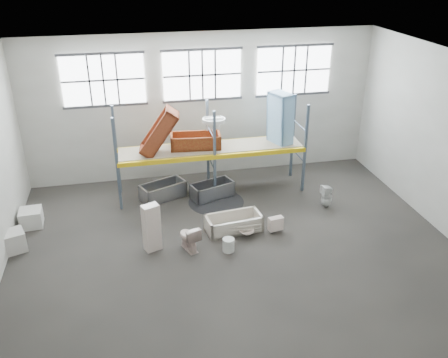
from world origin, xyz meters
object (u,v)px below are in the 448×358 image
object	(u,v)px
steel_tub_left	(163,191)
rust_tub_flat	(196,141)
blue_tub_upright	(280,119)
carton_near	(12,241)
bucket	(228,245)
bathtub_beige	(234,223)
toilet_white	(327,196)
toilet_beige	(189,237)
cistern_tall	(152,228)
steel_tub_right	(212,190)

from	to	relation	value
steel_tub_left	rust_tub_flat	distance (m)	1.95
rust_tub_flat	blue_tub_upright	distance (m)	2.84
blue_tub_upright	carton_near	distance (m)	8.77
rust_tub_flat	carton_near	world-z (taller)	rust_tub_flat
steel_tub_left	blue_tub_upright	bearing A→B (deg)	1.65
bucket	bathtub_beige	bearing A→B (deg)	69.37
bathtub_beige	toilet_white	xyz separation A→B (m)	(3.17, 0.74, 0.14)
bucket	carton_near	world-z (taller)	carton_near
blue_tub_upright	toilet_beige	bearing A→B (deg)	-137.63
toilet_beige	bucket	bearing A→B (deg)	142.69
bucket	blue_tub_upright	bearing A→B (deg)	54.67
rust_tub_flat	bucket	size ratio (longest dim) A/B	4.27
cistern_tall	bucket	world-z (taller)	cistern_tall
cistern_tall	blue_tub_upright	world-z (taller)	blue_tub_upright
steel_tub_right	cistern_tall	bearing A→B (deg)	-129.22
toilet_beige	carton_near	xyz separation A→B (m)	(-4.67, 0.94, -0.09)
steel_tub_left	blue_tub_upright	xyz separation A→B (m)	(3.93, 0.11, 2.13)
toilet_beige	toilet_white	size ratio (longest dim) A/B	1.01
carton_near	bathtub_beige	bearing A→B (deg)	-2.25
bucket	carton_near	bearing A→B (deg)	167.68
blue_tub_upright	bucket	size ratio (longest dim) A/B	4.64
steel_tub_left	steel_tub_right	distance (m)	1.60
toilet_white	blue_tub_upright	xyz separation A→B (m)	(-1.05, 1.79, 2.02)
bucket	cistern_tall	bearing A→B (deg)	165.36
toilet_beige	cistern_tall	world-z (taller)	cistern_tall
bathtub_beige	toilet_beige	xyz separation A→B (m)	(-1.41, -0.70, 0.14)
bathtub_beige	carton_near	world-z (taller)	carton_near
toilet_beige	steel_tub_right	xyz separation A→B (m)	(1.18, 2.84, -0.12)
toilet_beige	blue_tub_upright	size ratio (longest dim) A/B	0.43
rust_tub_flat	blue_tub_upright	xyz separation A→B (m)	(2.78, -0.13, 0.58)
toilet_white	bucket	bearing A→B (deg)	-71.04
carton_near	blue_tub_upright	bearing A→B (deg)	15.56
steel_tub_left	bathtub_beige	bearing A→B (deg)	-53.17
toilet_white	rust_tub_flat	distance (m)	4.52
blue_tub_upright	bucket	distance (m)	4.86
carton_near	toilet_white	bearing A→B (deg)	3.08
rust_tub_flat	blue_tub_upright	bearing A→B (deg)	-2.61
toilet_white	bucket	distance (m)	3.96
steel_tub_right	bucket	distance (m)	3.15
bathtub_beige	steel_tub_right	distance (m)	2.16
bathtub_beige	steel_tub_left	xyz separation A→B (m)	(-1.80, 2.41, 0.03)
bathtub_beige	carton_near	distance (m)	6.09
cistern_tall	steel_tub_left	xyz separation A→B (m)	(0.57, 2.90, -0.41)
rust_tub_flat	carton_near	bearing A→B (deg)	-156.05
toilet_beige	carton_near	bearing A→B (deg)	-31.98
toilet_beige	rust_tub_flat	size ratio (longest dim) A/B	0.47
bathtub_beige	steel_tub_right	size ratio (longest dim) A/B	1.16
bathtub_beige	blue_tub_upright	size ratio (longest dim) A/B	0.92
blue_tub_upright	cistern_tall	bearing A→B (deg)	-146.19
toilet_white	toilet_beige	bearing A→B (deg)	-79.79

